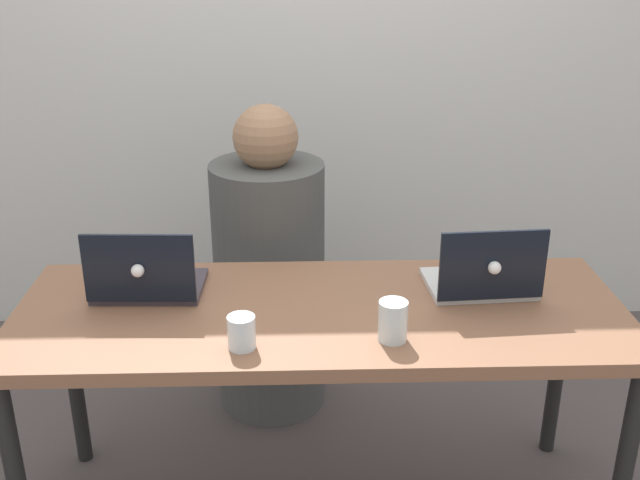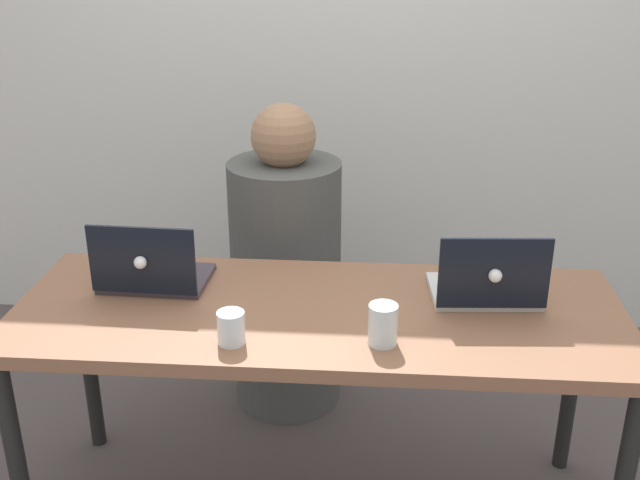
% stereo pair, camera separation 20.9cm
% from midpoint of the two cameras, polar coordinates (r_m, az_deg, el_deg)
% --- Properties ---
extents(back_wall, '(4.50, 0.10, 2.54)m').
position_cam_midpoint_polar(back_wall, '(3.22, -2.67, 14.87)').
color(back_wall, silver).
rests_on(back_wall, ground).
extents(desk, '(1.72, 0.64, 0.71)m').
position_cam_midpoint_polar(desk, '(2.14, -2.76, -6.86)').
color(desk, brown).
rests_on(desk, ground).
extents(person_at_center, '(0.46, 0.46, 1.16)m').
position_cam_midpoint_polar(person_at_center, '(2.76, -6.04, -2.98)').
color(person_at_center, '#4B4C4A').
rests_on(person_at_center, ground).
extents(laptop_back_left, '(0.32, 0.26, 0.22)m').
position_cam_midpoint_polar(laptop_back_left, '(2.24, -15.69, -3.03)').
color(laptop_back_left, '#3C333D').
rests_on(laptop_back_left, desk).
extents(laptop_back_right, '(0.32, 0.27, 0.22)m').
position_cam_midpoint_polar(laptop_back_right, '(2.20, 9.67, -2.90)').
color(laptop_back_right, silver).
rests_on(laptop_back_right, desk).
extents(water_glass_left, '(0.07, 0.07, 0.09)m').
position_cam_midpoint_polar(water_glass_left, '(1.92, -9.13, -7.18)').
color(water_glass_left, silver).
rests_on(water_glass_left, desk).
extents(water_glass_right, '(0.08, 0.08, 0.11)m').
position_cam_midpoint_polar(water_glass_right, '(1.93, 2.48, -6.45)').
color(water_glass_right, silver).
rests_on(water_glass_right, desk).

